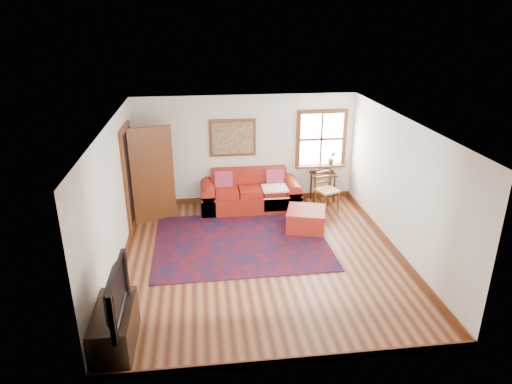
{
  "coord_description": "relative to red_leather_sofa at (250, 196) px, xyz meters",
  "views": [
    {
      "loc": [
        -1.01,
        -7.23,
        4.18
      ],
      "look_at": [
        -0.03,
        0.6,
        1.06
      ],
      "focal_mm": 32.0,
      "sensor_mm": 36.0,
      "label": 1
    }
  ],
  "objects": [
    {
      "name": "persian_rug",
      "position": [
        -0.37,
        -1.67,
        -0.28
      ],
      "size": [
        3.36,
        2.71,
        0.02
      ],
      "primitive_type": "cube",
      "rotation": [
        0.0,
        0.0,
        0.01
      ],
      "color": "#520B12",
      "rests_on": "ground"
    },
    {
      "name": "ladder_back_chair",
      "position": [
        1.67,
        -0.3,
        0.23
      ],
      "size": [
        0.57,
        0.56,
        0.95
      ],
      "color": "tan",
      "rests_on": "ground"
    },
    {
      "name": "candle_hurricane",
      "position": [
        -2.24,
        -3.99,
        0.4
      ],
      "size": [
        0.12,
        0.12,
        0.18
      ],
      "color": "silver",
      "rests_on": "media_cabinet"
    },
    {
      "name": "room_envelope",
      "position": [
        -0.05,
        -2.3,
        1.36
      ],
      "size": [
        5.04,
        5.54,
        2.52
      ],
      "color": "silver",
      "rests_on": "ground"
    },
    {
      "name": "ground",
      "position": [
        -0.05,
        -2.32,
        -0.29
      ],
      "size": [
        5.5,
        5.5,
        0.0
      ],
      "primitive_type": "plane",
      "color": "#492313",
      "rests_on": "ground"
    },
    {
      "name": "window",
      "position": [
        1.73,
        0.39,
        1.03
      ],
      "size": [
        1.18,
        0.2,
        1.38
      ],
      "color": "white",
      "rests_on": "ground"
    },
    {
      "name": "framed_artwork",
      "position": [
        -0.35,
        0.39,
        1.26
      ],
      "size": [
        1.05,
        0.07,
        0.85
      ],
      "color": "#5E2E14",
      "rests_on": "ground"
    },
    {
      "name": "television",
      "position": [
        -2.27,
        -4.58,
        0.64
      ],
      "size": [
        0.15,
        1.14,
        0.66
      ],
      "primitive_type": "imported",
      "rotation": [
        0.0,
        0.0,
        1.57
      ],
      "color": "black",
      "rests_on": "media_cabinet"
    },
    {
      "name": "side_table",
      "position": [
        1.74,
        0.21,
        0.27
      ],
      "size": [
        0.57,
        0.42,
        0.68
      ],
      "color": "black",
      "rests_on": "ground"
    },
    {
      "name": "red_ottoman",
      "position": [
        1.01,
        -1.25,
        -0.07
      ],
      "size": [
        0.94,
        0.94,
        0.43
      ],
      "primitive_type": "cube",
      "rotation": [
        0.0,
        0.0,
        -0.28
      ],
      "color": "maroon",
      "rests_on": "ground"
    },
    {
      "name": "media_cabinet",
      "position": [
        -2.29,
        -4.45,
        0.01
      ],
      "size": [
        0.49,
        1.09,
        0.6
      ],
      "primitive_type": "cube",
      "color": "black",
      "rests_on": "ground"
    },
    {
      "name": "red_leather_sofa",
      "position": [
        0.0,
        0.0,
        0.0
      ],
      "size": [
        2.21,
        0.91,
        0.87
      ],
      "color": "maroon",
      "rests_on": "ground"
    },
    {
      "name": "doorway",
      "position": [
        -2.25,
        -0.54,
        0.78
      ],
      "size": [
        0.89,
        1.08,
        2.14
      ],
      "color": "black",
      "rests_on": "ground"
    }
  ]
}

